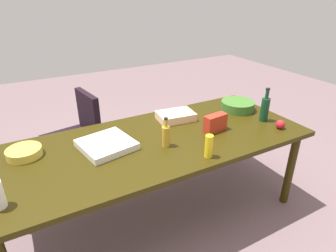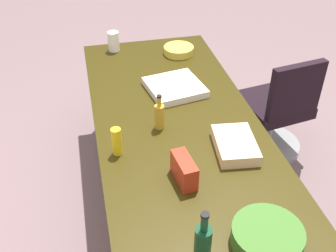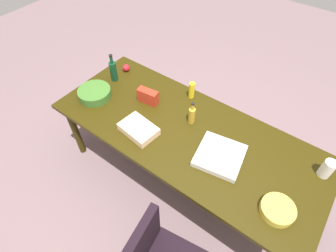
{
  "view_description": "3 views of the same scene",
  "coord_description": "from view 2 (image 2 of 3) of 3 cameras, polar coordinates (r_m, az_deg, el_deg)",
  "views": [
    {
      "loc": [
        0.87,
        1.77,
        1.84
      ],
      "look_at": [
        -0.13,
        -0.05,
        0.83
      ],
      "focal_mm": 30.69,
      "sensor_mm": 36.0,
      "label": 1
    },
    {
      "loc": [
        -2.0,
        0.51,
        2.27
      ],
      "look_at": [
        -0.11,
        0.09,
        0.83
      ],
      "focal_mm": 43.98,
      "sensor_mm": 36.0,
      "label": 2
    },
    {
      "loc": [
        0.78,
        -1.31,
        2.55
      ],
      "look_at": [
        -0.14,
        -0.08,
        0.81
      ],
      "focal_mm": 28.53,
      "sensor_mm": 36.0,
      "label": 3
    }
  ],
  "objects": [
    {
      "name": "ground_plane",
      "position": [
        3.07,
        1.12,
        -11.13
      ],
      "size": [
        10.0,
        10.0,
        0.0
      ],
      "primitive_type": "plane",
      "color": "#755C60"
    },
    {
      "name": "conference_table",
      "position": [
        2.6,
        1.3,
        -0.74
      ],
      "size": [
        2.45,
        1.02,
        0.76
      ],
      "color": "#2F2607",
      "rests_on": "ground"
    },
    {
      "name": "office_chair",
      "position": [
        3.43,
        14.65,
        1.35
      ],
      "size": [
        0.56,
        0.56,
        0.91
      ],
      "color": "gray",
      "rests_on": "ground"
    },
    {
      "name": "pizza_box",
      "position": [
        2.86,
        0.94,
        5.38
      ],
      "size": [
        0.42,
        0.42,
        0.05
      ],
      "primitive_type": "cube",
      "rotation": [
        0.0,
        0.0,
        0.18
      ],
      "color": "silver",
      "rests_on": "conference_table"
    },
    {
      "name": "chip_bag_red",
      "position": [
        2.12,
        2.25,
        -6.13
      ],
      "size": [
        0.21,
        0.1,
        0.14
      ],
      "primitive_type": "cube",
      "rotation": [
        0.0,
        0.0,
        0.12
      ],
      "color": "#B62E1C",
      "rests_on": "conference_table"
    },
    {
      "name": "chip_bowl",
      "position": [
        3.36,
        1.49,
        10.46
      ],
      "size": [
        0.28,
        0.28,
        0.06
      ],
      "primitive_type": "cylinder",
      "rotation": [
        0.0,
        0.0,
        -0.18
      ],
      "color": "gold",
      "rests_on": "conference_table"
    },
    {
      "name": "sheet_cake",
      "position": [
        2.36,
        9.28,
        -2.6
      ],
      "size": [
        0.34,
        0.26,
        0.07
      ],
      "primitive_type": "cube",
      "rotation": [
        0.0,
        0.0,
        -0.12
      ],
      "color": "beige",
      "rests_on": "conference_table"
    },
    {
      "name": "mayo_jar",
      "position": [
        3.42,
        -7.56,
        11.55
      ],
      "size": [
        0.1,
        0.1,
        0.16
      ],
      "primitive_type": "cylinder",
      "rotation": [
        0.0,
        0.0,
        0.14
      ],
      "color": "white",
      "rests_on": "conference_table"
    },
    {
      "name": "salad_bowl",
      "position": [
        1.91,
        13.58,
        -14.68
      ],
      "size": [
        0.38,
        0.38,
        0.09
      ],
      "primitive_type": "cylinder",
      "rotation": [
        0.0,
        0.0,
        0.24
      ],
      "color": "#3C6C27",
      "rests_on": "conference_table"
    },
    {
      "name": "dressing_bottle",
      "position": [
        2.47,
        -1.19,
        1.45
      ],
      "size": [
        0.08,
        0.08,
        0.23
      ],
      "color": "gold",
      "rests_on": "conference_table"
    },
    {
      "name": "mustard_bottle",
      "position": [
        2.29,
        -7.12,
        -2.13
      ],
      "size": [
        0.06,
        0.06,
        0.17
      ],
      "primitive_type": "cylinder",
      "rotation": [
        0.0,
        0.0,
        -0.07
      ],
      "color": "yellow",
      "rests_on": "conference_table"
    },
    {
      "name": "wine_bottle",
      "position": [
        1.75,
        4.83,
        -16.08
      ],
      "size": [
        0.08,
        0.08,
        0.3
      ],
      "color": "#103B22",
      "rests_on": "conference_table"
    }
  ]
}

